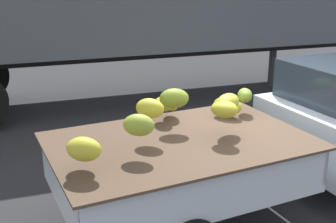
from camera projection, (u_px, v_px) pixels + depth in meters
ground at (257, 194)px, 5.85m from camera, size 220.00×220.00×0.00m
curb_strip at (101, 56)px, 14.62m from camera, size 80.00×0.80×0.16m
pickup_truck at (315, 129)px, 5.69m from camera, size 5.16×2.23×1.70m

